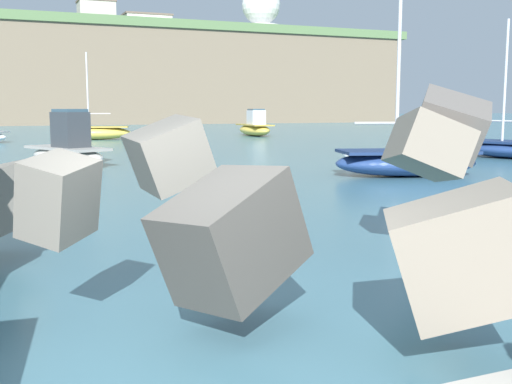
{
  "coord_description": "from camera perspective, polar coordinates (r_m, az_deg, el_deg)",
  "views": [
    {
      "loc": [
        -1.64,
        -5.25,
        2.25
      ],
      "look_at": [
        0.79,
        0.5,
        1.4
      ],
      "focal_mm": 43.59,
      "sensor_mm": 36.0,
      "label": 1
    }
  ],
  "objects": [
    {
      "name": "breakwater_jetty",
      "position": [
        6.89,
        -5.38,
        -0.48
      ],
      "size": [
        31.26,
        7.46,
        2.64
      ],
      "color": "#3D3A38",
      "rests_on": "ground"
    },
    {
      "name": "ground_plane",
      "position": [
        5.94,
        -5.32,
        -14.53
      ],
      "size": [
        400.0,
        400.0,
        0.0
      ],
      "primitive_type": "plane",
      "color": "#42707F"
    },
    {
      "name": "boat_mid_right",
      "position": [
        45.92,
        -14.61,
        5.34
      ],
      "size": [
        5.43,
        3.03,
        6.12
      ],
      "color": "#EAC64C",
      "rests_on": "ground"
    },
    {
      "name": "boat_far_centre",
      "position": [
        21.2,
        13.61,
        2.76
      ],
      "size": [
        5.16,
        3.34,
        6.26
      ],
      "color": "navy",
      "rests_on": "ground"
    },
    {
      "name": "boat_near_left",
      "position": [
        50.34,
        -0.12,
        5.95
      ],
      "size": [
        2.13,
        5.44,
        2.17
      ],
      "color": "#EAC64C",
      "rests_on": "ground"
    },
    {
      "name": "mooring_buoy_inner",
      "position": [
        28.03,
        8.46,
        3.49
      ],
      "size": [
        0.44,
        0.44,
        0.44
      ],
      "color": "silver",
      "rests_on": "ground"
    },
    {
      "name": "headland_bluff",
      "position": [
        103.41,
        -10.02,
        10.32
      ],
      "size": [
        76.08,
        34.02,
        14.24
      ],
      "color": "#756651",
      "rests_on": "ground"
    },
    {
      "name": "station_building_west",
      "position": [
        104.82,
        -14.43,
        15.38
      ],
      "size": [
        5.75,
        4.48,
        4.76
      ],
      "color": "#B2ADA3",
      "rests_on": "headland_bluff"
    },
    {
      "name": "boat_far_right",
      "position": [
        25.48,
        -16.88,
        3.81
      ],
      "size": [
        3.28,
        4.82,
        2.21
      ],
      "color": "beige",
      "rests_on": "ground"
    },
    {
      "name": "radar_dome",
      "position": [
        109.95,
        0.46,
        16.27
      ],
      "size": [
        6.51,
        6.51,
        8.56
      ],
      "color": "silver",
      "rests_on": "headland_bluff"
    },
    {
      "name": "station_building_central",
      "position": [
        112.85,
        -9.96,
        14.76
      ],
      "size": [
        8.19,
        4.84,
        4.05
      ],
      "color": "silver",
      "rests_on": "headland_bluff"
    },
    {
      "name": "boat_far_left",
      "position": [
        30.41,
        22.22,
        3.74
      ],
      "size": [
        3.46,
        5.33,
        6.18
      ],
      "color": "navy",
      "rests_on": "ground"
    }
  ]
}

